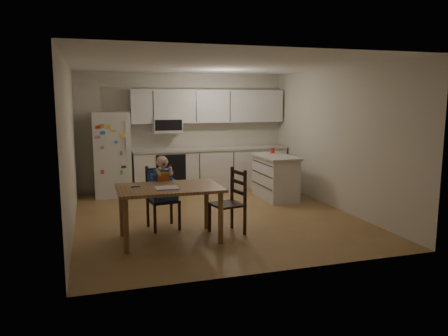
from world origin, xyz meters
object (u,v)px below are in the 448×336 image
red_cup (273,151)px  dining_table (169,194)px  kitchen_island (275,177)px  chair_side (233,197)px  refrigerator (112,154)px  chair_booster (162,185)px

red_cup → dining_table: 3.43m
kitchen_island → dining_table: kitchen_island is taller
dining_table → chair_side: chair_side is taller
refrigerator → chair_side: size_ratio=1.79×
refrigerator → kitchen_island: bearing=-21.7°
refrigerator → chair_booster: size_ratio=1.53×
kitchen_island → chair_booster: (-2.45, -1.33, 0.24)m
kitchen_island → dining_table: (-2.44, -1.94, 0.22)m
refrigerator → chair_side: bearing=-63.3°
refrigerator → chair_booster: bearing=-76.7°
kitchen_island → chair_side: bearing=-128.7°
refrigerator → chair_side: 3.47m
kitchen_island → chair_side: chair_side is taller
red_cup → dining_table: (-2.53, -2.30, -0.26)m
dining_table → refrigerator: bearing=100.9°
chair_side → chair_booster: bearing=-131.4°
refrigerator → chair_side: refrigerator is taller
refrigerator → chair_booster: 2.62m
red_cup → kitchen_island: bearing=-103.8°
refrigerator → kitchen_island: (3.05, -1.22, -0.42)m
chair_side → refrigerator: bearing=-164.8°
chair_booster → chair_side: bearing=-38.3°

